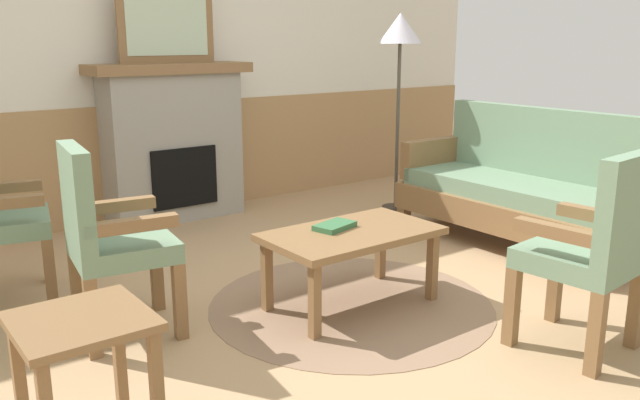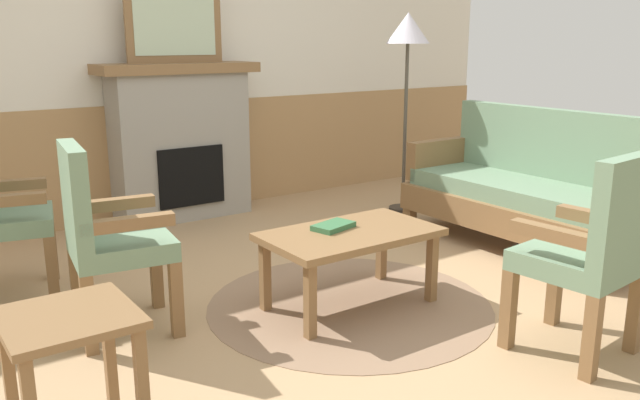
# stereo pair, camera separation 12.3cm
# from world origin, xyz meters

# --- Properties ---
(ground_plane) EXTENTS (14.00, 14.00, 0.00)m
(ground_plane) POSITION_xyz_m (0.00, 0.00, 0.00)
(ground_plane) COLOR tan
(wall_back) EXTENTS (7.20, 0.14, 2.70)m
(wall_back) POSITION_xyz_m (0.00, 2.60, 1.31)
(wall_back) COLOR silver
(wall_back) RESTS_ON ground_plane
(fireplace) EXTENTS (1.30, 0.44, 1.28)m
(fireplace) POSITION_xyz_m (0.00, 2.35, 0.65)
(fireplace) COLOR gray
(fireplace) RESTS_ON ground_plane
(framed_picture) EXTENTS (0.80, 0.04, 0.56)m
(framed_picture) POSITION_xyz_m (0.00, 2.35, 1.56)
(framed_picture) COLOR brown
(framed_picture) RESTS_ON fireplace
(couch) EXTENTS (0.70, 1.80, 0.98)m
(couch) POSITION_xyz_m (1.69, 0.17, 0.40)
(couch) COLOR brown
(couch) RESTS_ON ground_plane
(coffee_table) EXTENTS (0.96, 0.56, 0.44)m
(coffee_table) POSITION_xyz_m (-0.01, 0.04, 0.39)
(coffee_table) COLOR brown
(coffee_table) RESTS_ON ground_plane
(round_rug) EXTENTS (1.61, 1.61, 0.01)m
(round_rug) POSITION_xyz_m (-0.01, 0.04, 0.00)
(round_rug) COLOR #896B51
(round_rug) RESTS_ON ground_plane
(book_on_table) EXTENTS (0.26, 0.20, 0.03)m
(book_on_table) POSITION_xyz_m (-0.07, 0.13, 0.46)
(book_on_table) COLOR #33663D
(book_on_table) RESTS_ON coffee_table
(armchair_near_fireplace) EXTENTS (0.54, 0.54, 0.98)m
(armchair_near_fireplace) POSITION_xyz_m (-1.22, 0.48, 0.54)
(armchair_near_fireplace) COLOR brown
(armchair_near_fireplace) RESTS_ON ground_plane
(armchair_front_left) EXTENTS (0.52, 0.52, 0.98)m
(armchair_front_left) POSITION_xyz_m (0.53, -1.07, 0.54)
(armchair_front_left) COLOR brown
(armchair_front_left) RESTS_ON ground_plane
(side_table) EXTENTS (0.44, 0.44, 0.55)m
(side_table) POSITION_xyz_m (-1.65, -0.48, 0.43)
(side_table) COLOR brown
(side_table) RESTS_ON ground_plane
(floor_lamp_by_couch) EXTENTS (0.36, 0.36, 1.68)m
(floor_lamp_by_couch) POSITION_xyz_m (1.66, 1.44, 1.45)
(floor_lamp_by_couch) COLOR #332D28
(floor_lamp_by_couch) RESTS_ON ground_plane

